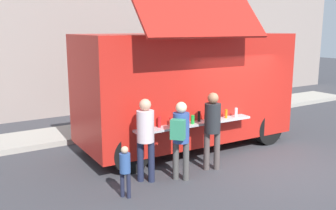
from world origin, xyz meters
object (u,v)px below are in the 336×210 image
object	(u,v)px
trash_bin	(243,100)
customer_front_ordering	(212,124)
customer_mid_with_backpack	(181,133)
food_truck_main	(186,87)
customer_rear_waiting	(146,133)
child_near_queue	(125,167)

from	to	relation	value
trash_bin	customer_front_ordering	bearing A→B (deg)	-140.05
customer_front_ordering	customer_mid_with_backpack	size ratio (longest dim) A/B	1.05
trash_bin	food_truck_main	bearing A→B (deg)	-151.80
trash_bin	customer_front_ordering	world-z (taller)	customer_front_ordering
food_truck_main	trash_bin	xyz separation A→B (m)	(4.33, 2.32, -1.16)
customer_front_ordering	customer_rear_waiting	xyz separation A→B (m)	(-1.59, 0.20, -0.01)
trash_bin	customer_rear_waiting	size ratio (longest dim) A/B	0.54
trash_bin	child_near_queue	size ratio (longest dim) A/B	0.94
customer_front_ordering	customer_rear_waiting	size ratio (longest dim) A/B	1.01
customer_mid_with_backpack	food_truck_main	bearing A→B (deg)	11.15
food_truck_main	customer_mid_with_backpack	distance (m)	2.42
customer_mid_with_backpack	customer_rear_waiting	bearing A→B (deg)	110.89
customer_front_ordering	customer_mid_with_backpack	xyz separation A→B (m)	(-0.95, -0.14, -0.03)
food_truck_main	child_near_queue	size ratio (longest dim) A/B	5.57
customer_rear_waiting	child_near_queue	world-z (taller)	customer_rear_waiting
customer_mid_with_backpack	customer_rear_waiting	world-z (taller)	customer_rear_waiting
customer_front_ordering	customer_rear_waiting	bearing A→B (deg)	112.31
customer_rear_waiting	child_near_queue	size ratio (longest dim) A/B	1.74
customer_front_ordering	food_truck_main	bearing A→B (deg)	13.83
food_truck_main	child_near_queue	bearing A→B (deg)	-142.57
food_truck_main	customer_mid_with_backpack	size ratio (longest dim) A/B	3.35
trash_bin	customer_mid_with_backpack	world-z (taller)	customer_mid_with_backpack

